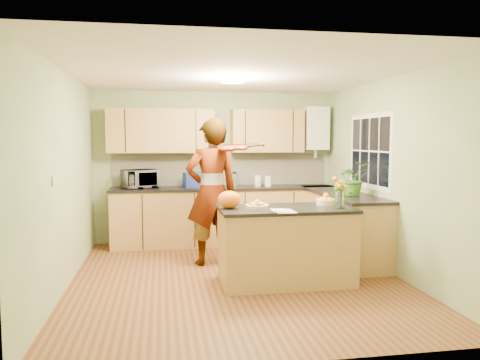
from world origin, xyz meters
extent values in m
plane|color=#582F19|center=(0.00, 0.00, 0.00)|extent=(4.50, 4.50, 0.00)
cube|color=white|center=(0.00, 0.00, 2.50)|extent=(4.00, 4.50, 0.02)
cube|color=gray|center=(0.00, 2.25, 1.25)|extent=(4.00, 0.02, 2.50)
cube|color=gray|center=(0.00, -2.25, 1.25)|extent=(4.00, 0.02, 2.50)
cube|color=gray|center=(-2.00, 0.00, 1.25)|extent=(0.02, 4.50, 2.50)
cube|color=gray|center=(2.00, 0.00, 1.25)|extent=(0.02, 4.50, 2.50)
cube|color=#AA8544|center=(0.10, 1.95, 0.45)|extent=(3.60, 0.60, 0.90)
cube|color=black|center=(0.10, 1.94, 0.92)|extent=(3.64, 0.62, 0.04)
cube|color=#AA8544|center=(1.70, 0.85, 0.45)|extent=(0.60, 2.20, 0.90)
cube|color=black|center=(1.69, 0.85, 0.92)|extent=(0.62, 2.24, 0.04)
cube|color=beige|center=(0.10, 2.23, 1.20)|extent=(3.60, 0.02, 0.52)
cube|color=#AA8544|center=(-0.90, 2.08, 1.85)|extent=(1.70, 0.34, 0.70)
cube|color=#AA8544|center=(0.85, 2.08, 1.85)|extent=(1.20, 0.34, 0.70)
cube|color=white|center=(1.70, 2.09, 1.90)|extent=(0.40, 0.30, 0.72)
cylinder|color=#B7B8BC|center=(1.70, 2.09, 1.50)|extent=(0.06, 0.06, 0.20)
cube|color=white|center=(1.99, 0.60, 1.55)|extent=(0.01, 1.30, 1.05)
cube|color=black|center=(1.99, 0.60, 1.55)|extent=(0.01, 1.18, 0.92)
cube|color=white|center=(-1.99, -0.60, 1.30)|extent=(0.02, 0.09, 0.09)
cylinder|color=#FFEABF|center=(0.00, 0.30, 2.46)|extent=(0.30, 0.30, 0.06)
cylinder|color=white|center=(0.00, 0.30, 2.49)|extent=(0.10, 0.10, 0.02)
cube|color=#AA8544|center=(0.55, -0.26, 0.44)|extent=(1.55, 0.77, 0.87)
cube|color=black|center=(0.55, -0.26, 0.89)|extent=(1.59, 0.81, 0.04)
cylinder|color=beige|center=(0.20, -0.26, 0.93)|extent=(0.27, 0.27, 0.04)
cylinder|color=beige|center=(1.10, -0.11, 0.94)|extent=(0.23, 0.23, 0.07)
cylinder|color=silver|center=(1.15, -0.44, 1.01)|extent=(0.10, 0.10, 0.20)
ellipsoid|color=orange|center=(-0.12, -0.21, 1.01)|extent=(0.31, 0.27, 0.21)
cube|color=silver|center=(0.45, -0.56, 0.92)|extent=(0.22, 0.30, 0.01)
imported|color=#E4B58C|center=(-0.23, 0.73, 1.00)|extent=(0.81, 0.62, 2.00)
imported|color=white|center=(-1.23, 1.96, 1.09)|extent=(0.64, 0.55, 0.30)
cube|color=navy|center=(-0.40, 1.96, 1.06)|extent=(0.34, 0.28, 0.24)
cylinder|color=#B7B8BC|center=(0.28, 1.98, 1.05)|extent=(0.15, 0.15, 0.21)
sphere|color=black|center=(0.28, 1.98, 1.19)|extent=(0.08, 0.08, 0.08)
cylinder|color=beige|center=(0.68, 1.99, 1.03)|extent=(0.14, 0.14, 0.18)
cylinder|color=white|center=(0.83, 1.91, 1.03)|extent=(0.12, 0.12, 0.17)
imported|color=#3B7627|center=(1.70, 0.46, 1.18)|extent=(0.43, 0.38, 0.47)
camera|label=1|loc=(-0.89, -5.59, 1.72)|focal=35.00mm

